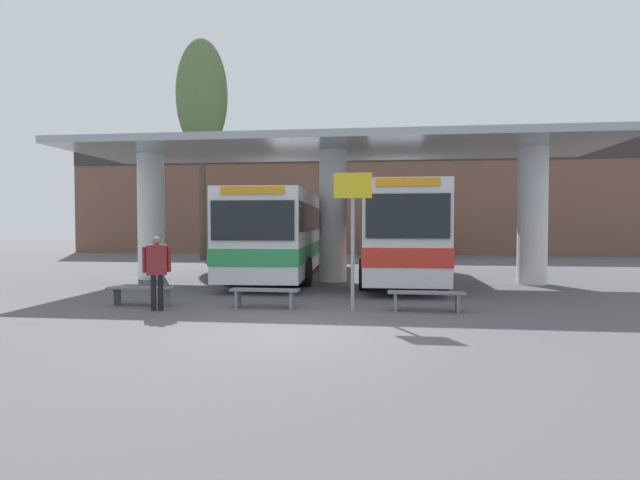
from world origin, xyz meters
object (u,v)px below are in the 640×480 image
Objects in this scene: waiting_bench_near_pillar at (426,297)px; parked_car_street at (406,240)px; transit_bus_left_bay at (285,231)px; waiting_bench_mid_platform at (141,292)px; waiting_bench_far_platform at (265,294)px; poplar_tree_behind_left at (202,97)px; info_sign_platform at (353,213)px; pedestrian_waiting at (157,266)px; transit_bus_center_bay at (399,230)px.

parked_car_street is at bearing 88.65° from waiting_bench_near_pillar.
transit_bus_left_bay reaches higher than waiting_bench_mid_platform.
waiting_bench_far_platform is 0.14× the size of poplar_tree_behind_left.
pedestrian_waiting is at bearing -172.13° from info_sign_platform.
waiting_bench_far_platform is at bearing -180.00° from waiting_bench_near_pillar.
waiting_bench_near_pillar is at bearing -53.78° from poplar_tree_behind_left.
info_sign_platform is 18.77m from poplar_tree_behind_left.
waiting_bench_near_pillar is 0.15× the size of poplar_tree_behind_left.
waiting_bench_far_platform is 2.91m from info_sign_platform.
pedestrian_waiting reaches higher than waiting_bench_mid_platform.
waiting_bench_near_pillar is at bearing -0.00° from waiting_bench_mid_platform.
info_sign_platform is at bearing 109.13° from transit_bus_left_bay.
waiting_bench_far_platform is 0.96× the size of pedestrian_waiting.
transit_bus_left_bay is 8.39m from waiting_bench_mid_platform.
waiting_bench_near_pillar is (0.39, -6.76, -1.49)m from transit_bus_center_bay.
transit_bus_center_bay is 2.23× the size of parked_car_street.
waiting_bench_near_pillar is 1.08× the size of waiting_bench_mid_platform.
pedestrian_waiting is at bearing 78.38° from transit_bus_left_bay.
poplar_tree_behind_left is (-3.82, 14.87, 8.70)m from waiting_bench_mid_platform.
transit_bus_center_bay reaches higher than waiting_bench_near_pillar.
waiting_bench_mid_platform is at bearing 179.37° from info_sign_platform.
transit_bus_left_bay is 3.84× the size of info_sign_platform.
transit_bus_left_bay is at bearing 57.32° from pedestrian_waiting.
pedestrian_waiting is (-5.92, -7.45, -0.77)m from transit_bus_center_bay.
waiting_bench_mid_platform is 17.65m from poplar_tree_behind_left.
info_sign_platform reaches higher than waiting_bench_near_pillar.
transit_bus_left_bay is 11.95m from parked_car_street.
waiting_bench_far_platform is 2.64m from pedestrian_waiting.
transit_bus_center_bay reaches higher than waiting_bench_far_platform.
waiting_bench_near_pillar is 3.87m from waiting_bench_far_platform.
parked_car_street is at bearing -94.41° from transit_bus_center_bay.
pedestrian_waiting reaches higher than waiting_bench_near_pillar.
waiting_bench_mid_platform is 0.35× the size of parked_car_street.
waiting_bench_mid_platform is at bearing 180.00° from waiting_bench_far_platform.
transit_bus_left_bay is 2.67× the size of parked_car_street.
waiting_bench_mid_platform is 0.14× the size of poplar_tree_behind_left.
pedestrian_waiting is (-4.59, -0.63, -1.24)m from info_sign_platform.
transit_bus_left_bay is 7.41× the size of waiting_bench_far_platform.
pedestrian_waiting is at bearing -73.61° from poplar_tree_behind_left.
waiting_bench_near_pillar and waiting_bench_far_platform have the same top height.
parked_car_street is (2.16, 18.71, -1.26)m from info_sign_platform.
transit_bus_center_bay is 6.31× the size of waiting_bench_mid_platform.
parked_car_street is (5.36, 10.66, -0.71)m from transit_bus_left_bay.
waiting_bench_far_platform is at bearing -7.76° from pedestrian_waiting.
waiting_bench_mid_platform is at bearing 44.96° from transit_bus_center_bay.
waiting_bench_far_platform is (-3.87, -0.00, -0.00)m from waiting_bench_near_pillar.
transit_bus_center_bay is at bearing 27.94° from pedestrian_waiting.
waiting_bench_mid_platform is 5.69m from info_sign_platform.
transit_bus_left_bay is 9.49m from waiting_bench_near_pillar.
parked_car_street reaches higher than waiting_bench_mid_platform.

